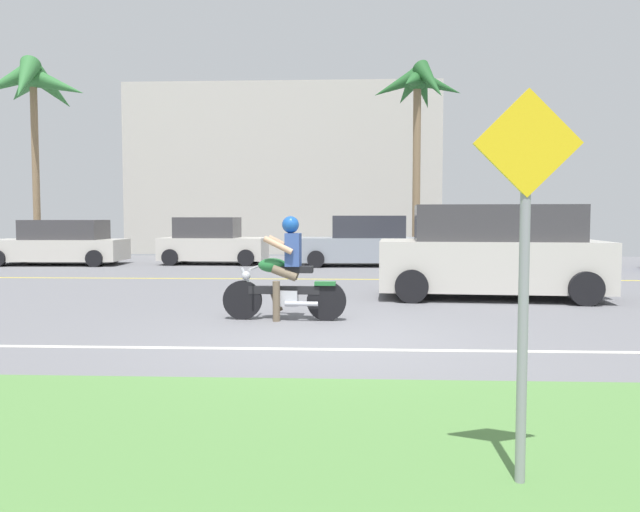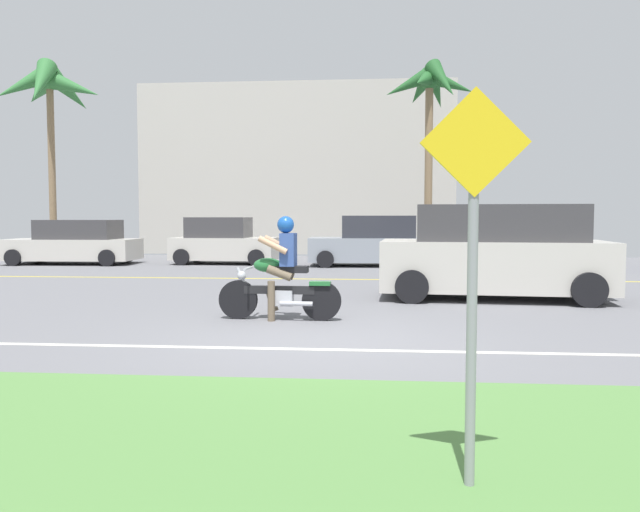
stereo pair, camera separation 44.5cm
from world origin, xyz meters
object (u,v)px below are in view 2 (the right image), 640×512
parked_car_0 (74,243)px  motorcyclist (280,276)px  parked_car_3 (536,246)px  palm_tree_1 (430,94)px  parked_car_2 (373,243)px  palm_tree_0 (50,93)px  parked_car_1 (223,242)px  street_sign (473,250)px  suv_nearby (495,253)px

parked_car_0 → motorcyclist: bearing=-51.2°
parked_car_3 → palm_tree_1: 6.76m
parked_car_2 → palm_tree_0: size_ratio=0.55×
parked_car_0 → parked_car_2: parked_car_2 is taller
parked_car_3 → parked_car_1: bearing=179.1°
street_sign → parked_car_1: bearing=108.1°
parked_car_0 → palm_tree_1: (12.47, 2.48, 5.44)m
palm_tree_1 → street_sign: size_ratio=3.09×
parked_car_2 → parked_car_3: (5.43, 0.40, -0.11)m
motorcyclist → suv_nearby: suv_nearby is taller
suv_nearby → palm_tree_1: bearing=92.1°
suv_nearby → parked_car_0: (-12.85, 8.19, -0.19)m
suv_nearby → parked_car_3: (2.99, 8.61, -0.24)m
parked_car_3 → street_sign: size_ratio=1.53×
parked_car_0 → parked_car_2: 10.41m
parked_car_1 → palm_tree_1: size_ratio=0.50×
parked_car_2 → palm_tree_1: (2.05, 2.46, 5.38)m
parked_car_0 → palm_tree_1: palm_tree_1 is taller
palm_tree_0 → palm_tree_1: palm_tree_0 is taller
motorcyclist → suv_nearby: 4.89m
parked_car_1 → parked_car_3: (10.68, -0.17, -0.08)m
palm_tree_1 → street_sign: bearing=-94.3°
parked_car_1 → motorcyclist: bearing=-72.1°
parked_car_2 → parked_car_3: parked_car_2 is taller
palm_tree_0 → parked_car_2: bearing=-9.5°
suv_nearby → parked_car_2: (-2.44, 8.21, -0.13)m
suv_nearby → parked_car_0: suv_nearby is taller
parked_car_2 → suv_nearby: bearing=-73.5°
motorcyclist → street_sign: 6.49m
parked_car_0 → palm_tree_1: 13.83m
parked_car_3 → palm_tree_0: 18.65m
motorcyclist → street_sign: street_sign is taller
parked_car_2 → palm_tree_1: palm_tree_1 is taller
parked_car_0 → parked_car_1: parked_car_1 is taller
motorcyclist → palm_tree_0: (-10.80, 13.19, 5.63)m
suv_nearby → parked_car_2: suv_nearby is taller
street_sign → palm_tree_0: bearing=123.6°
parked_car_1 → parked_car_3: size_ratio=1.01×
motorcyclist → parked_car_1: 12.30m
motorcyclist → palm_tree_1: size_ratio=0.27×
suv_nearby → parked_car_2: bearing=106.5°
parked_car_2 → palm_tree_0: bearing=170.5°
parked_car_0 → street_sign: bearing=-57.5°
suv_nearby → parked_car_1: 11.67m
parked_car_2 → palm_tree_0: (-12.27, 2.05, 5.55)m
parked_car_2 → palm_tree_1: size_ratio=0.57×
suv_nearby → parked_car_2: size_ratio=1.13×
parked_car_1 → palm_tree_0: (-7.02, 1.48, 5.58)m
motorcyclist → palm_tree_0: bearing=129.3°
parked_car_2 → parked_car_0: bearing=-179.9°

